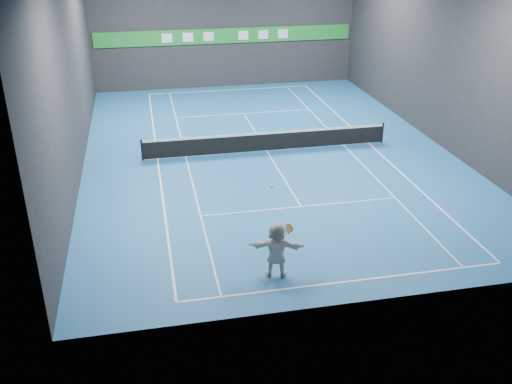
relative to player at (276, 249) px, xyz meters
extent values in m
plane|color=#1B5B98|center=(2.16, 11.04, -0.97)|extent=(26.00, 26.00, 0.00)
cube|color=#242527|center=(2.16, 24.04, 3.53)|extent=(18.00, 0.10, 9.00)
cube|color=#242527|center=(2.16, -1.96, 3.53)|extent=(18.00, 0.10, 9.00)
cube|color=#242527|center=(-6.84, 11.04, 3.53)|extent=(0.10, 26.00, 9.00)
cube|color=#242527|center=(11.16, 11.04, 3.53)|extent=(0.10, 26.00, 9.00)
cube|color=white|center=(2.16, -0.85, -0.97)|extent=(10.98, 0.08, 0.01)
cube|color=white|center=(2.16, 22.93, -0.97)|extent=(10.98, 0.08, 0.01)
cube|color=white|center=(-3.33, 11.04, -0.97)|extent=(0.08, 23.78, 0.01)
cube|color=white|center=(7.65, 11.04, -0.97)|extent=(0.08, 23.78, 0.01)
cube|color=white|center=(-1.95, 11.04, -0.97)|extent=(0.06, 23.78, 0.01)
cube|color=white|center=(6.27, 11.04, -0.97)|extent=(0.06, 23.78, 0.01)
cube|color=white|center=(2.16, 4.64, -0.97)|extent=(8.23, 0.06, 0.01)
cube|color=white|center=(2.16, 17.44, -0.97)|extent=(8.23, 0.06, 0.01)
cube|color=white|center=(2.16, 11.04, -0.97)|extent=(0.06, 12.80, 0.01)
imported|color=silver|center=(0.00, 0.00, 0.00)|extent=(1.88, 1.03, 1.94)
sphere|color=#E0F629|center=(-0.14, 0.15, 2.16)|extent=(0.07, 0.07, 0.07)
cylinder|color=black|center=(-4.04, 11.04, -0.43)|extent=(0.10, 0.10, 1.07)
cylinder|color=black|center=(8.36, 11.04, -0.43)|extent=(0.10, 0.10, 1.07)
cube|color=black|center=(2.16, 11.04, -0.50)|extent=(12.40, 0.03, 0.86)
cube|color=white|center=(2.16, 11.04, -0.02)|extent=(12.40, 0.04, 0.10)
cube|color=#1D882D|center=(2.16, 23.98, 2.53)|extent=(17.64, 0.06, 1.00)
cube|color=white|center=(-1.84, 23.92, 2.53)|extent=(0.70, 0.04, 0.60)
cube|color=white|center=(-0.44, 23.92, 2.53)|extent=(0.70, 0.04, 0.60)
cube|color=silver|center=(0.96, 23.92, 2.53)|extent=(0.70, 0.04, 0.60)
cube|color=silver|center=(3.36, 23.92, 2.53)|extent=(0.70, 0.04, 0.60)
cube|color=silver|center=(4.76, 23.92, 2.53)|extent=(0.70, 0.04, 0.60)
cube|color=white|center=(6.16, 23.92, 2.53)|extent=(0.70, 0.04, 0.60)
torus|color=red|center=(0.37, 0.05, 0.71)|extent=(0.39, 0.34, 0.27)
cylinder|color=#BECA47|center=(0.42, 0.05, 0.68)|extent=(0.37, 0.26, 0.27)
cylinder|color=red|center=(0.41, 0.05, 0.52)|extent=(0.04, 0.12, 0.18)
cylinder|color=#FFF50D|center=(0.30, 0.03, 0.48)|extent=(0.09, 0.17, 0.25)
camera|label=1|loc=(-3.83, -15.32, 9.52)|focal=40.00mm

